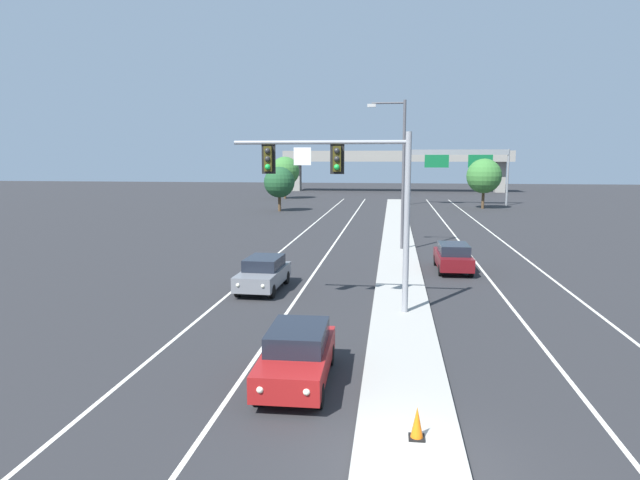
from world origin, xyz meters
name	(u,v)px	position (x,y,z in m)	size (l,w,h in m)	color
ground_plane	(409,469)	(0.00, 0.00, 0.00)	(260.00, 260.00, 0.00)	#28282B
median_island	(400,278)	(0.00, 18.00, 0.07)	(2.40, 110.00, 0.15)	#9E9B93
lane_stripe_oncoming_center	(327,254)	(-4.70, 25.00, 0.00)	(0.14, 100.00, 0.01)	silver
lane_stripe_receding_center	(472,258)	(4.70, 25.00, 0.00)	(0.14, 100.00, 0.01)	silver
edge_stripe_left	(278,253)	(-8.00, 25.00, 0.00)	(0.14, 100.00, 0.01)	silver
edge_stripe_right	(526,259)	(8.00, 25.00, 0.00)	(0.14, 100.00, 0.01)	silver
overhead_signal_mast	(350,184)	(-2.12, 11.25, 5.32)	(7.09, 0.44, 7.20)	gray
street_lamp_median	(400,166)	(0.01, 27.08, 5.79)	(2.58, 0.28, 10.00)	#4C4C51
car_oncoming_red	(297,355)	(-3.05, 4.05, 0.82)	(1.89, 4.50, 1.58)	maroon
car_oncoming_grey	(263,273)	(-6.58, 14.81, 0.82)	(1.93, 4.51, 1.58)	slate
car_receding_darkred	(453,257)	(3.00, 20.56, 0.82)	(1.86, 4.49, 1.58)	#5B0F14
traffic_cone_median_nose	(417,423)	(0.19, 0.99, 0.51)	(0.36, 0.36, 0.74)	black
highway_sign_gantry	(458,159)	(8.20, 65.52, 6.16)	(13.28, 0.42, 7.50)	gray
overpass_bridge	(396,161)	(0.00, 95.25, 5.78)	(42.40, 6.40, 7.65)	gray
tree_far_left_c	(285,171)	(-17.17, 73.97, 4.27)	(4.52, 4.52, 6.55)	#4C3823
tree_far_right_c	(484,176)	(10.85, 60.57, 4.09)	(4.33, 4.33, 6.27)	#4C3823
tree_far_left_b	(279,182)	(-13.87, 53.77, 3.46)	(3.67, 3.67, 5.31)	#4C3823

